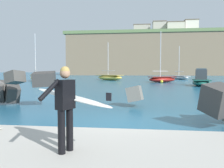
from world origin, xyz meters
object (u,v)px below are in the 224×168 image
at_px(surfer_with_board, 68,102).
at_px(station_building_central, 142,32).
at_px(boat_near_right, 201,81).
at_px(boat_near_centre, 110,77).
at_px(boat_mid_right, 180,77).
at_px(station_building_east, 190,28).
at_px(station_building_west, 159,29).
at_px(station_building_annex, 175,28).
at_px(boat_mid_centre, 36,78).
at_px(boat_near_left, 162,79).
at_px(mooring_buoy_inner, 198,81).
at_px(mooring_buoy_middle, 162,82).

distance_m(surfer_with_board, station_building_central, 111.26).
bearing_deg(boat_near_right, surfer_with_board, -109.75).
xyz_separation_m(boat_near_centre, boat_mid_right, (14.37, 5.75, -0.10)).
bearing_deg(station_building_east, station_building_central, 157.23).
distance_m(boat_near_right, station_building_central, 86.85).
xyz_separation_m(station_building_west, station_building_annex, (6.43, -3.87, -0.58)).
xyz_separation_m(surfer_with_board, station_building_east, (23.06, 100.76, 19.20)).
height_order(boat_mid_centre, station_building_annex, station_building_annex).
bearing_deg(boat_near_centre, boat_near_right, -47.84).
bearing_deg(station_building_east, boat_near_right, -100.49).
relative_size(station_building_west, station_building_east, 0.80).
bearing_deg(station_building_east, station_building_west, 173.07).
relative_size(surfer_with_board, boat_near_right, 0.40).
distance_m(boat_near_left, station_building_central, 79.02).
relative_size(boat_near_centre, station_building_annex, 1.00).
bearing_deg(station_building_east, boat_mid_centre, -121.03).
bearing_deg(station_building_west, mooring_buoy_inner, -89.51).
bearing_deg(boat_mid_centre, boat_mid_right, 23.41).
height_order(boat_near_centre, station_building_east, station_building_east).
bearing_deg(station_building_central, mooring_buoy_middle, -88.07).
xyz_separation_m(boat_near_centre, mooring_buoy_middle, (9.21, -8.88, -0.34)).
height_order(boat_near_right, station_building_east, station_building_east).
relative_size(surfer_with_board, mooring_buoy_middle, 4.66).
relative_size(mooring_buoy_middle, station_building_west, 0.07).
relative_size(surfer_with_board, mooring_buoy_inner, 4.66).
relative_size(mooring_buoy_inner, station_building_west, 0.07).
relative_size(boat_near_left, mooring_buoy_middle, 18.48).
distance_m(boat_mid_right, station_building_annex, 56.38).
distance_m(boat_mid_right, mooring_buoy_middle, 15.51).
bearing_deg(boat_mid_right, boat_near_right, -92.37).
bearing_deg(boat_near_centre, boat_near_left, -36.74).
distance_m(surfer_with_board, boat_mid_right, 47.05).
xyz_separation_m(surfer_with_board, boat_near_right, (9.09, 25.31, -0.62)).
relative_size(boat_near_centre, station_building_east, 0.92).
bearing_deg(station_building_central, station_building_east, -22.77).
bearing_deg(surfer_with_board, mooring_buoy_inner, 72.21).
bearing_deg(boat_mid_right, mooring_buoy_middle, -109.40).
bearing_deg(station_building_central, boat_near_right, -85.29).
distance_m(boat_near_centre, station_building_east, 69.40).
bearing_deg(boat_near_left, station_building_east, 75.05).
distance_m(station_building_west, station_building_annex, 7.53).
distance_m(surfer_with_board, station_building_east, 105.14).
bearing_deg(boat_near_left, boat_near_right, -62.67).
bearing_deg(boat_mid_centre, boat_near_right, -19.24).
height_order(boat_near_right, mooring_buoy_middle, boat_near_right).
xyz_separation_m(surfer_with_board, boat_near_centre, (-4.42, 40.23, -0.71)).
bearing_deg(boat_near_right, station_building_annex, 84.36).
relative_size(boat_near_centre, boat_mid_centre, 0.88).
height_order(station_building_west, station_building_central, station_building_central).
xyz_separation_m(boat_mid_right, mooring_buoy_inner, (0.53, -13.34, -0.24)).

